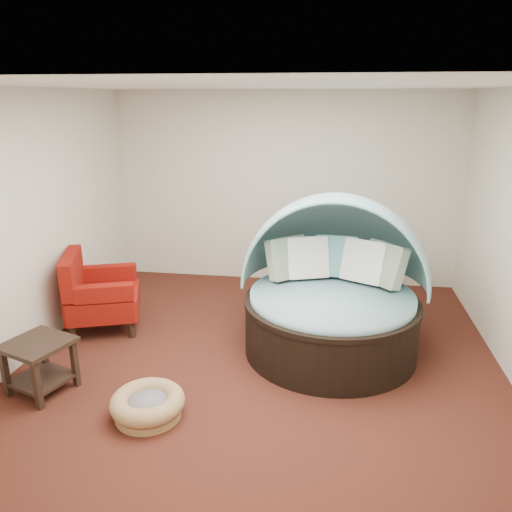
# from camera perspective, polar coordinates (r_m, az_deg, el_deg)

# --- Properties ---
(floor) EXTENTS (5.00, 5.00, 0.00)m
(floor) POSITION_cam_1_polar(r_m,az_deg,el_deg) (5.50, 0.71, -11.66)
(floor) COLOR #451D13
(floor) RESTS_ON ground
(wall_back) EXTENTS (5.00, 0.00, 5.00)m
(wall_back) POSITION_cam_1_polar(r_m,az_deg,el_deg) (7.39, 3.40, 7.59)
(wall_back) COLOR beige
(wall_back) RESTS_ON floor
(wall_front) EXTENTS (5.00, 0.00, 5.00)m
(wall_front) POSITION_cam_1_polar(r_m,az_deg,el_deg) (2.68, -6.59, -11.50)
(wall_front) COLOR beige
(wall_front) RESTS_ON floor
(wall_left) EXTENTS (0.00, 5.00, 5.00)m
(wall_left) POSITION_cam_1_polar(r_m,az_deg,el_deg) (5.84, -24.37, 3.27)
(wall_left) COLOR beige
(wall_left) RESTS_ON floor
(ceiling) EXTENTS (5.00, 5.00, 0.00)m
(ceiling) POSITION_cam_1_polar(r_m,az_deg,el_deg) (4.79, 0.84, 18.92)
(ceiling) COLOR white
(ceiling) RESTS_ON wall_back
(canopy_daybed) EXTENTS (2.11, 2.00, 1.73)m
(canopy_daybed) POSITION_cam_1_polar(r_m,az_deg,el_deg) (5.49, 8.81, -2.69)
(canopy_daybed) COLOR black
(canopy_daybed) RESTS_ON floor
(pet_basket) EXTENTS (0.75, 0.75, 0.23)m
(pet_basket) POSITION_cam_1_polar(r_m,az_deg,el_deg) (4.68, -12.27, -16.24)
(pet_basket) COLOR #966E44
(pet_basket) RESTS_ON floor
(red_armchair) EXTENTS (1.05, 1.05, 0.97)m
(red_armchair) POSITION_cam_1_polar(r_m,az_deg,el_deg) (6.29, -17.64, -4.14)
(red_armchair) COLOR black
(red_armchair) RESTS_ON floor
(side_table) EXTENTS (0.69, 0.69, 0.52)m
(side_table) POSITION_cam_1_polar(r_m,az_deg,el_deg) (5.22, -23.51, -10.79)
(side_table) COLOR black
(side_table) RESTS_ON floor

